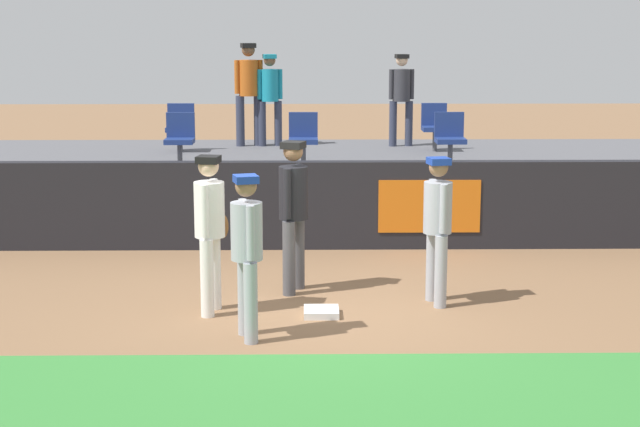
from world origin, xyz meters
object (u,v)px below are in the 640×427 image
object	(u,v)px
player_runner_visitor	(247,245)
seat_front_center	(303,136)
seat_front_left	(180,136)
spectator_capped	(270,93)
spectator_casual	(249,87)
spectator_hooded	(401,93)
seat_back_right	(435,124)
seat_front_right	(450,136)
player_fielder_home	(210,223)
first_base	(321,312)
player_coach_visitor	(437,220)
seat_back_left	(180,125)
player_umpire	(293,206)

from	to	relation	value
player_runner_visitor	seat_front_center	world-z (taller)	seat_front_center
seat_front_left	spectator_capped	world-z (taller)	spectator_capped
spectator_casual	seat_front_left	bearing A→B (deg)	55.53
spectator_hooded	spectator_capped	world-z (taller)	spectator_hooded
seat_back_right	seat_front_right	xyz separation A→B (m)	(0.01, -1.80, 0.00)
spectator_capped	player_runner_visitor	bearing A→B (deg)	78.13
player_runner_visitor	seat_front_right	distance (m)	6.48
player_fielder_home	seat_front_center	xyz separation A→B (m)	(1.06, 4.76, 0.46)
first_base	spectator_capped	size ratio (longest dim) A/B	0.24
first_base	spectator_casual	bearing A→B (deg)	99.22
first_base	spectator_capped	xyz separation A→B (m)	(-0.82, 7.45, 1.98)
seat_front_right	spectator_casual	size ratio (longest dim) A/B	0.45
spectator_hooded	spectator_capped	bearing A→B (deg)	-9.10
player_coach_visitor	spectator_casual	distance (m)	7.55
first_base	player_fielder_home	size ratio (longest dim) A/B	0.22
seat_front_left	spectator_hooded	size ratio (longest dim) A/B	0.50
first_base	player_fielder_home	xyz separation A→B (m)	(-1.27, 0.15, 1.02)
player_fielder_home	seat_back_left	distance (m)	6.68
player_fielder_home	player_coach_visitor	world-z (taller)	player_fielder_home
spectator_capped	seat_back_left	bearing A→B (deg)	13.19
player_runner_visitor	player_coach_visitor	world-z (taller)	player_coach_visitor
seat_front_center	spectator_capped	size ratio (longest dim) A/B	0.50
seat_front_right	seat_front_left	bearing A→B (deg)	-180.00
player_coach_visitor	spectator_hooded	xyz separation A→B (m)	(0.22, 6.92, 1.00)
player_fielder_home	seat_back_right	bearing A→B (deg)	162.32
seat_back_left	spectator_capped	size ratio (longest dim) A/B	0.50
player_umpire	first_base	bearing A→B (deg)	36.94
player_runner_visitor	spectator_casual	xyz separation A→B (m)	(-0.42, 8.31, 1.12)
player_coach_visitor	seat_front_right	bearing A→B (deg)	158.65
seat_front_center	spectator_capped	xyz separation A→B (m)	(-0.62, 2.54, 0.50)
player_fielder_home	spectator_casual	distance (m)	7.40
player_umpire	seat_back_right	world-z (taller)	seat_back_right
spectator_capped	spectator_casual	distance (m)	0.41
first_base	player_umpire	bearing A→B (deg)	107.41
player_runner_visitor	seat_back_left	distance (m)	7.74
player_fielder_home	spectator_hooded	bearing A→B (deg)	168.13
player_fielder_home	seat_front_right	size ratio (longest dim) A/B	2.18
player_runner_visitor	seat_back_left	size ratio (longest dim) A/B	2.09
player_runner_visitor	player_umpire	world-z (taller)	player_umpire
seat_front_right	spectator_hooded	world-z (taller)	spectator_hooded
player_umpire	seat_back_left	bearing A→B (deg)	-140.44
player_fielder_home	spectator_hooded	distance (m)	7.85
seat_front_left	spectator_capped	xyz separation A→B (m)	(1.36, 2.54, 0.50)
seat_front_center	seat_front_left	distance (m)	1.97
player_coach_visitor	seat_front_right	size ratio (longest dim) A/B	2.10
spectator_casual	first_base	bearing A→B (deg)	85.53
player_runner_visitor	seat_front_center	distance (m)	5.80
player_coach_visitor	seat_front_center	distance (m)	4.74
player_coach_visitor	seat_front_left	size ratio (longest dim) A/B	2.10
seat_back_left	spectator_hooded	bearing A→B (deg)	9.65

